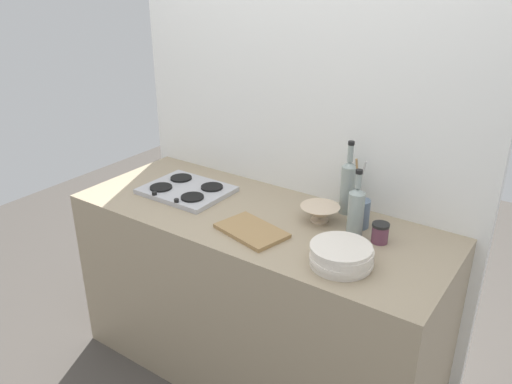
{
  "coord_description": "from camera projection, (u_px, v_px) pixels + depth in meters",
  "views": [
    {
      "loc": [
        1.22,
        -1.76,
        1.97
      ],
      "look_at": [
        0.0,
        0.0,
        1.02
      ],
      "focal_mm": 36.25,
      "sensor_mm": 36.0,
      "label": 1
    }
  ],
  "objects": [
    {
      "name": "ground_plane",
      "position": [
        256.0,
        366.0,
        2.76
      ],
      "size": [
        6.0,
        6.0,
        0.0
      ],
      "primitive_type": "plane",
      "color": "#47423D",
      "rests_on": "ground"
    },
    {
      "name": "wine_bottle_leftmost",
      "position": [
        356.0,
        211.0,
        2.16
      ],
      "size": [
        0.07,
        0.07,
        0.31
      ],
      "color": "gray",
      "rests_on": "counter_block"
    },
    {
      "name": "condiment_jar_front",
      "position": [
        380.0,
        233.0,
        2.15
      ],
      "size": [
        0.07,
        0.07,
        0.09
      ],
      "color": "#66384C",
      "rests_on": "counter_block"
    },
    {
      "name": "wine_bottle_mid_left",
      "position": [
        348.0,
        186.0,
        2.37
      ],
      "size": [
        0.07,
        0.07,
        0.35
      ],
      "color": "gray",
      "rests_on": "counter_block"
    },
    {
      "name": "cutting_board",
      "position": [
        252.0,
        231.0,
        2.24
      ],
      "size": [
        0.34,
        0.25,
        0.02
      ],
      "primitive_type": "cube",
      "rotation": [
        0.0,
        0.0,
        -0.23
      ],
      "color": "#9E7A4C",
      "rests_on": "counter_block"
    },
    {
      "name": "utensil_crock",
      "position": [
        359.0,
        212.0,
        2.27
      ],
      "size": [
        0.09,
        0.09,
        0.31
      ],
      "color": "slate",
      "rests_on": "counter_block"
    },
    {
      "name": "plate_stack",
      "position": [
        341.0,
        256.0,
        1.98
      ],
      "size": [
        0.25,
        0.25,
        0.09
      ],
      "color": "silver",
      "rests_on": "counter_block"
    },
    {
      "name": "mixing_bowl",
      "position": [
        320.0,
        213.0,
        2.33
      ],
      "size": [
        0.18,
        0.18,
        0.07
      ],
      "color": "beige",
      "rests_on": "counter_block"
    },
    {
      "name": "backsplash_panel",
      "position": [
        299.0,
        150.0,
        2.59
      ],
      "size": [
        1.9,
        0.06,
        2.22
      ],
      "primitive_type": "cube",
      "color": "white",
      "rests_on": "ground"
    },
    {
      "name": "counter_block",
      "position": [
        256.0,
        296.0,
        2.58
      ],
      "size": [
        1.8,
        0.7,
        0.9
      ],
      "primitive_type": "cube",
      "color": "tan",
      "rests_on": "ground"
    },
    {
      "name": "stovetop_hob",
      "position": [
        187.0,
        190.0,
        2.63
      ],
      "size": [
        0.42,
        0.33,
        0.04
      ],
      "color": "#B2B2B7",
      "rests_on": "counter_block"
    }
  ]
}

